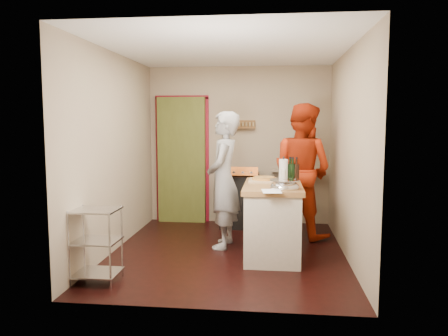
{
  "coord_description": "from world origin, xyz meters",
  "views": [
    {
      "loc": [
        0.57,
        -5.52,
        1.71
      ],
      "look_at": [
        -0.05,
        0.0,
        1.11
      ],
      "focal_mm": 35.0,
      "sensor_mm": 36.0,
      "label": 1
    }
  ],
  "objects_px": {
    "wire_shelving": "(96,242)",
    "island": "(273,218)",
    "person_stripe": "(224,180)",
    "stove": "(240,199)",
    "person_red": "(302,170)"
  },
  "relations": [
    {
      "from": "stove",
      "to": "person_stripe",
      "type": "distance_m",
      "value": 1.26
    },
    {
      "from": "island",
      "to": "person_stripe",
      "type": "distance_m",
      "value": 0.86
    },
    {
      "from": "wire_shelving",
      "to": "island",
      "type": "xyz_separation_m",
      "value": [
        1.86,
        1.13,
        0.05
      ]
    },
    {
      "from": "person_stripe",
      "to": "person_red",
      "type": "xyz_separation_m",
      "value": [
        1.08,
        0.7,
        0.06
      ]
    },
    {
      "from": "stove",
      "to": "person_stripe",
      "type": "relative_size",
      "value": 0.55
    },
    {
      "from": "person_stripe",
      "to": "wire_shelving",
      "type": "bearing_deg",
      "value": -35.67
    },
    {
      "from": "stove",
      "to": "person_red",
      "type": "distance_m",
      "value": 1.19
    },
    {
      "from": "island",
      "to": "wire_shelving",
      "type": "bearing_deg",
      "value": -148.67
    },
    {
      "from": "stove",
      "to": "person_stripe",
      "type": "height_order",
      "value": "person_stripe"
    },
    {
      "from": "wire_shelving",
      "to": "person_stripe",
      "type": "bearing_deg",
      "value": 50.61
    },
    {
      "from": "person_red",
      "to": "stove",
      "type": "bearing_deg",
      "value": 11.26
    },
    {
      "from": "stove",
      "to": "island",
      "type": "xyz_separation_m",
      "value": [
        0.53,
        -1.49,
        0.04
      ]
    },
    {
      "from": "island",
      "to": "person_stripe",
      "type": "relative_size",
      "value": 0.72
    },
    {
      "from": "stove",
      "to": "island",
      "type": "bearing_deg",
      "value": -70.33
    },
    {
      "from": "island",
      "to": "person_red",
      "type": "relative_size",
      "value": 0.68
    }
  ]
}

